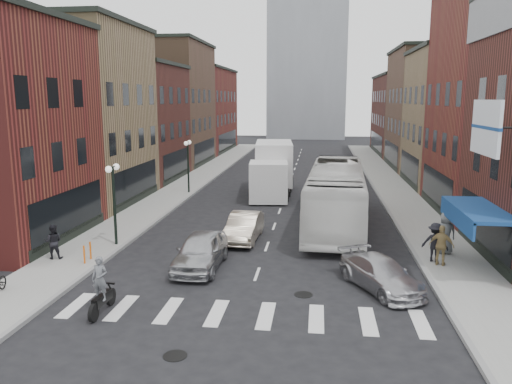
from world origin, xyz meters
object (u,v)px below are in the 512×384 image
streetlamp_near (114,189)px  sedan_left_near (201,251)px  bike_rack (87,252)px  ped_right_b (442,245)px  billboard_sign (488,129)px  ped_right_c (445,233)px  streetlamp_far (188,156)px  motorcycle_rider (101,287)px  sedan_left_far (244,227)px  ped_left_solo (53,242)px  ped_right_a (435,242)px  transit_bus (336,196)px  box_truck (272,169)px  curb_car (381,274)px

streetlamp_near → sedan_left_near: streetlamp_near is taller
bike_rack → ped_right_b: bearing=5.2°
billboard_sign → ped_right_c: bearing=93.4°
streetlamp_far → ped_right_b: size_ratio=2.33×
motorcycle_rider → sedan_left_far: motorcycle_rider is taller
sedan_left_near → ped_left_solo: size_ratio=2.87×
streetlamp_near → streetlamp_far: same height
sedan_left_far → ped_right_a: 9.36m
ped_right_a → ped_right_b: (0.17, -0.49, 0.01)m
transit_bus → sedan_left_near: (-6.00, -8.01, -1.03)m
box_truck → ped_right_b: box_truck is taller
billboard_sign → motorcycle_rider: (-13.37, -4.03, -5.18)m
sedan_left_near → ped_right_c: ped_right_c is taller
ped_right_b → curb_car: bearing=66.3°
ped_right_c → transit_bus: bearing=-53.4°
box_truck → curb_car: box_truck is taller
streetlamp_far → ped_right_b: bearing=-45.2°
motorcycle_rider → ped_right_c: bearing=34.7°
motorcycle_rider → sedan_left_near: 5.50m
box_truck → sedan_left_far: bearing=-96.6°
transit_bus → curb_car: size_ratio=3.04×
streetlamp_near → box_truck: 16.09m
bike_rack → sedan_left_far: 7.86m
box_truck → ped_right_c: 17.09m
ped_right_a → ped_right_b: bearing=131.7°
box_truck → curb_car: (5.94, -18.80, -1.32)m
billboard_sign → sedan_left_near: (-11.10, 0.97, -5.37)m
streetlamp_near → sedan_left_near: 5.90m
bike_rack → ped_right_c: size_ratio=0.41×
transit_bus → ped_right_c: (4.87, -5.02, -0.66)m
ped_right_b → ped_left_solo: bearing=26.4°
streetlamp_far → sedan_left_far: 13.64m
motorcycle_rider → ped_right_a: 14.11m
box_truck → sedan_left_far: size_ratio=2.16×
sedan_left_near → sedan_left_far: size_ratio=1.06×
streetlamp_far → ped_right_b: (15.19, -15.30, -1.88)m
sedan_left_near → motorcycle_rider: bearing=-113.6°
billboard_sign → motorcycle_rider: bearing=-163.2°
streetlamp_far → ped_left_solo: streetlamp_far is taller
sedan_left_far → curb_car: bearing=-41.9°
streetlamp_near → ped_right_b: size_ratio=2.33×
billboard_sign → transit_bus: size_ratio=0.29×
bike_rack → ped_right_b: (15.39, 1.40, 0.48)m
box_truck → sedan_left_far: box_truck is taller
bike_rack → sedan_left_far: bearing=36.7°
ped_right_a → ped_left_solo: bearing=28.8°
streetlamp_far → box_truck: (6.39, 0.73, -0.98)m
ped_left_solo → box_truck: bearing=-128.4°
box_truck → streetlamp_far: bearing=-178.7°
billboard_sign → bike_rack: billboard_sign is taller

